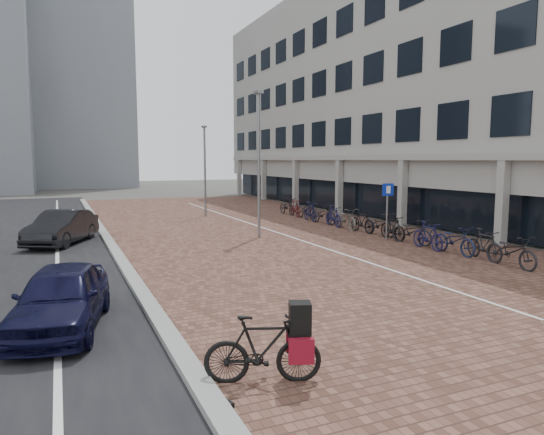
{
  "coord_description": "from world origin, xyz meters",
  "views": [
    {
      "loc": [
        -6.86,
        -9.78,
        3.32
      ],
      "look_at": [
        0.0,
        6.0,
        1.3
      ],
      "focal_mm": 32.52,
      "sensor_mm": 36.0,
      "label": 1
    }
  ],
  "objects": [
    {
      "name": "ground",
      "position": [
        0.0,
        0.0,
        0.0
      ],
      "size": [
        140.0,
        140.0,
        0.0
      ],
      "primitive_type": "plane",
      "color": "#474442",
      "rests_on": "ground"
    },
    {
      "name": "plaza_brick",
      "position": [
        2.0,
        12.0,
        0.01
      ],
      "size": [
        14.5,
        42.0,
        0.04
      ],
      "primitive_type": "cube",
      "color": "brown",
      "rests_on": "ground"
    },
    {
      "name": "street_asphalt",
      "position": [
        -9.0,
        12.0,
        0.01
      ],
      "size": [
        8.0,
        50.0,
        0.03
      ],
      "primitive_type": "cube",
      "color": "black",
      "rests_on": "ground"
    },
    {
      "name": "curb",
      "position": [
        -5.1,
        12.0,
        0.07
      ],
      "size": [
        0.35,
        42.0,
        0.14
      ],
      "primitive_type": "cube",
      "color": "gray",
      "rests_on": "ground"
    },
    {
      "name": "lane_line",
      "position": [
        -7.0,
        12.0,
        0.02
      ],
      "size": [
        0.12,
        44.0,
        0.0
      ],
      "primitive_type": "cube",
      "color": "white",
      "rests_on": "street_asphalt"
    },
    {
      "name": "parking_line",
      "position": [
        2.2,
        12.0,
        0.04
      ],
      "size": [
        0.1,
        30.0,
        0.0
      ],
      "primitive_type": "cube",
      "color": "white",
      "rests_on": "plaza_brick"
    },
    {
      "name": "office_building",
      "position": [
        12.97,
        16.0,
        8.44
      ],
      "size": [
        8.4,
        40.0,
        15.0
      ],
      "color": "#9A9A95",
      "rests_on": "ground"
    },
    {
      "name": "car_navy",
      "position": [
        -6.91,
        0.46,
        0.64
      ],
      "size": [
        2.28,
        3.99,
        1.28
      ],
      "primitive_type": "imported",
      "rotation": [
        0.0,
        0.0,
        -0.22
      ],
      "color": "black",
      "rests_on": "ground"
    },
    {
      "name": "car_dark",
      "position": [
        -6.8,
        11.15,
        0.67
      ],
      "size": [
        3.0,
        4.28,
        1.34
      ],
      "primitive_type": "imported",
      "rotation": [
        0.0,
        0.0,
        -0.44
      ],
      "color": "black",
      "rests_on": "ground"
    },
    {
      "name": "hero_bike",
      "position": [
        -4.19,
        -3.3,
        0.55
      ],
      "size": [
        1.81,
        1.07,
        1.24
      ],
      "rotation": [
        0.0,
        0.0,
        1.22
      ],
      "color": "black",
      "rests_on": "ground"
    },
    {
      "name": "shoes",
      "position": [
        -5.0,
        -3.81,
        0.04
      ],
      "size": [
        0.42,
        0.38,
        0.09
      ],
      "primitive_type": null,
      "rotation": [
        0.0,
        0.0,
        0.34
      ],
      "color": "black",
      "rests_on": "ground"
    },
    {
      "name": "parking_sign",
      "position": [
        5.3,
        6.5,
        1.59
      ],
      "size": [
        0.5,
        0.1,
        2.38
      ],
      "rotation": [
        0.0,
        0.0,
        -0.07
      ],
      "color": "slate",
      "rests_on": "ground"
    },
    {
      "name": "lamp_near",
      "position": [
        0.91,
        9.48,
        3.04
      ],
      "size": [
        0.12,
        0.12,
        6.08
      ],
      "primitive_type": "cylinder",
      "color": "gray",
      "rests_on": "ground"
    },
    {
      "name": "lamp_far",
      "position": [
        1.0,
        18.06,
        2.6
      ],
      "size": [
        0.12,
        0.12,
        5.21
      ],
      "primitive_type": "cylinder",
      "color": "slate",
      "rests_on": "ground"
    },
    {
      "name": "bike_row",
      "position": [
        5.8,
        9.05,
        0.52
      ],
      "size": [
        1.17,
        18.09,
        1.05
      ],
      "color": "black",
      "rests_on": "ground"
    }
  ]
}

